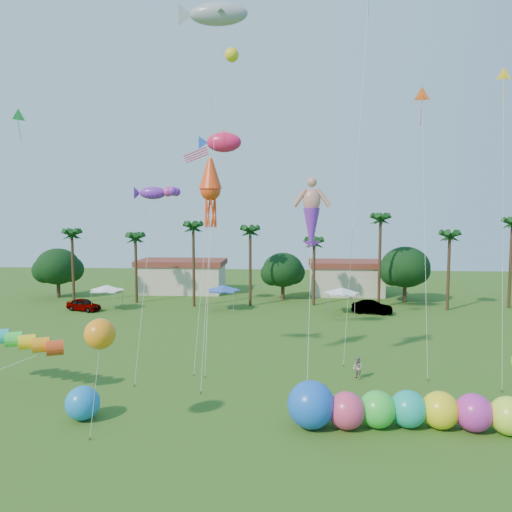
# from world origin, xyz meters

# --- Properties ---
(ground) EXTENTS (160.00, 160.00, 0.00)m
(ground) POSITION_xyz_m (0.00, 0.00, 0.00)
(ground) COLOR #285116
(ground) RESTS_ON ground
(tree_line) EXTENTS (69.46, 8.91, 11.00)m
(tree_line) POSITION_xyz_m (3.57, 44.00, 4.28)
(tree_line) COLOR #3A2819
(tree_line) RESTS_ON ground
(buildings_row) EXTENTS (35.00, 7.00, 4.00)m
(buildings_row) POSITION_xyz_m (-3.09, 50.00, 2.00)
(buildings_row) COLOR beige
(buildings_row) RESTS_ON ground
(tent_row) EXTENTS (31.00, 4.00, 0.60)m
(tent_row) POSITION_xyz_m (-6.00, 36.33, 2.75)
(tent_row) COLOR white
(tent_row) RESTS_ON ground
(car_a) EXTENTS (4.69, 3.19, 1.48)m
(car_a) POSITION_xyz_m (-22.67, 35.29, 0.74)
(car_a) COLOR #4C4C54
(car_a) RESTS_ON ground
(car_b) EXTENTS (4.85, 2.67, 1.52)m
(car_b) POSITION_xyz_m (11.58, 36.16, 0.76)
(car_b) COLOR #4C4C54
(car_b) RESTS_ON ground
(spectator_b) EXTENTS (0.93, 0.98, 1.60)m
(spectator_b) POSITION_xyz_m (7.01, 12.94, 0.80)
(spectator_b) COLOR gray
(spectator_b) RESTS_ON ground
(caterpillar_inflatable) EXTENTS (12.83, 2.86, 2.62)m
(caterpillar_inflatable) POSITION_xyz_m (8.04, 4.84, 1.10)
(caterpillar_inflatable) COLOR #E03B6B
(caterpillar_inflatable) RESTS_ON ground
(blue_ball) EXTENTS (1.95, 1.95, 1.95)m
(blue_ball) POSITION_xyz_m (-9.52, 4.74, 0.98)
(blue_ball) COLOR blue
(blue_ball) RESTS_ON ground
(rainbow_tube) EXTENTS (9.30, 2.90, 3.60)m
(rainbow_tube) POSITION_xyz_m (-14.73, 8.45, 3.09)
(rainbow_tube) COLOR red
(rainbow_tube) RESTS_ON ground
(orange_ball_kite) EXTENTS (2.11, 2.11, 6.41)m
(orange_ball_kite) POSITION_xyz_m (-7.45, 2.40, 5.61)
(orange_ball_kite) COLOR orange
(orange_ball_kite) RESTS_ON ground
(merman_kite) EXTENTS (2.28, 5.56, 13.87)m
(merman_kite) POSITION_xyz_m (3.69, 14.06, 11.46)
(merman_kite) COLOR tan
(merman_kite) RESTS_ON ground
(fish_kite) EXTENTS (4.43, 6.91, 18.30)m
(fish_kite) POSITION_xyz_m (-3.23, 18.41, 17.40)
(fish_kite) COLOR #EF1A4E
(fish_kite) RESTS_ON ground
(shark_kite) EXTENTS (6.51, 8.38, 28.80)m
(shark_kite) POSITION_xyz_m (-3.71, 19.25, 27.67)
(shark_kite) COLOR #9397A1
(shark_kite) RESTS_ON ground
(squid_kite) EXTENTS (1.98, 4.16, 15.63)m
(squid_kite) POSITION_xyz_m (-3.35, 12.42, 13.33)
(squid_kite) COLOR #F74114
(squid_kite) RESTS_ON ground
(lobster_kite) EXTENTS (3.84, 5.19, 13.88)m
(lobster_kite) POSITION_xyz_m (-7.84, 13.90, 13.21)
(lobster_kite) COLOR purple
(lobster_kite) RESTS_ON ground
(delta_kite_red) EXTENTS (1.38, 4.96, 21.33)m
(delta_kite_red) POSITION_xyz_m (12.06, 17.51, 20.37)
(delta_kite_red) COLOR #D95018
(delta_kite_red) RESTS_ON ground
(delta_kite_yellow) EXTENTS (1.25, 3.75, 21.82)m
(delta_kite_yellow) POSITION_xyz_m (16.80, 14.46, 20.75)
(delta_kite_yellow) COLOR yellow
(delta_kite_yellow) RESTS_ON ground
(delta_kite_green) EXTENTS (1.57, 4.53, 19.54)m
(delta_kite_green) POSITION_xyz_m (-18.13, 14.42, 18.58)
(delta_kite_green) COLOR green
(delta_kite_green) RESTS_ON ground
(delta_kite_blue) EXTENTS (2.60, 4.38, 29.76)m
(delta_kite_blue) POSITION_xyz_m (8.20, 19.74, 28.41)
(delta_kite_blue) COLOR #1B8CF6
(delta_kite_blue) RESTS_ON ground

